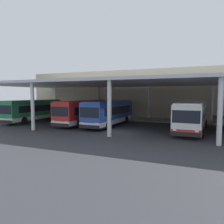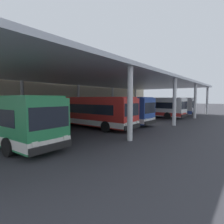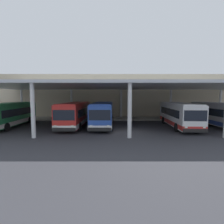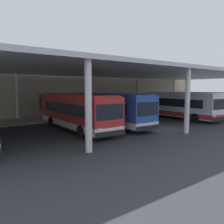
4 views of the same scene
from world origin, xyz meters
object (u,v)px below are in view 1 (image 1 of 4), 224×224
object	(u,v)px
bus_middle_bay	(110,113)
bench_waiting	(220,119)
banner_sign	(102,107)
bus_nearest_bay	(34,110)
bus_second_bay	(84,112)
bus_far_bay	(192,116)

from	to	relation	value
bus_middle_bay	bench_waiting	distance (m)	15.26
banner_sign	bus_nearest_bay	bearing A→B (deg)	-137.61
bus_nearest_bay	banner_sign	bearing A→B (deg)	42.39
banner_sign	bench_waiting	bearing A→B (deg)	2.86
bus_second_bay	bus_middle_bay	xyz separation A→B (m)	(3.71, 0.09, 0.00)
bus_middle_bay	banner_sign	distance (m)	8.04
banner_sign	bus_middle_bay	bearing A→B (deg)	-57.15
bus_second_bay	banner_sign	xyz separation A→B (m)	(-0.65, 6.84, 0.32)
bus_nearest_bay	bench_waiting	bearing A→B (deg)	17.52
bus_nearest_bay	banner_sign	xyz separation A→B (m)	(7.81, 7.13, 0.32)
bus_nearest_bay	banner_sign	distance (m)	10.58
bus_middle_bay	bench_waiting	world-z (taller)	bus_middle_bay
bus_second_bay	bench_waiting	bearing A→B (deg)	24.55
bus_second_bay	bus_far_bay	world-z (taller)	same
bus_second_bay	bus_middle_bay	distance (m)	3.71
bench_waiting	bus_middle_bay	bearing A→B (deg)	-149.94
bus_far_bay	banner_sign	world-z (taller)	banner_sign
bus_far_bay	banner_sign	bearing A→B (deg)	152.61
bus_middle_bay	bus_far_bay	bearing A→B (deg)	-3.74
bus_nearest_bay	bus_middle_bay	xyz separation A→B (m)	(12.17, 0.38, 0.00)
bus_nearest_bay	bus_second_bay	size ratio (longest dim) A/B	1.00
bus_nearest_bay	banner_sign	size ratio (longest dim) A/B	3.31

